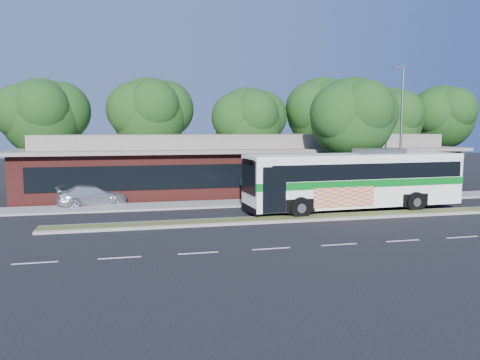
{
  "coord_description": "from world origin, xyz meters",
  "views": [
    {
      "loc": [
        -8.46,
        -22.88,
        4.88
      ],
      "look_at": [
        -2.55,
        2.6,
        2.0
      ],
      "focal_mm": 35.0,
      "sensor_mm": 36.0,
      "label": 1
    }
  ],
  "objects_px": {
    "lamp_post": "(401,128)",
    "transit_bus": "(355,176)",
    "sedan": "(93,196)",
    "sidewalk_tree": "(356,117)"
  },
  "relations": [
    {
      "from": "lamp_post",
      "to": "transit_bus",
      "type": "relative_size",
      "value": 0.68
    },
    {
      "from": "transit_bus",
      "to": "sedan",
      "type": "xyz_separation_m",
      "value": [
        -15.35,
        5.4,
        -1.42
      ]
    },
    {
      "from": "sedan",
      "to": "sidewalk_tree",
      "type": "height_order",
      "value": "sidewalk_tree"
    },
    {
      "from": "lamp_post",
      "to": "sidewalk_tree",
      "type": "distance_m",
      "value": 3.27
    },
    {
      "from": "lamp_post",
      "to": "sidewalk_tree",
      "type": "xyz_separation_m",
      "value": [
        -3.16,
        0.33,
        0.76
      ]
    },
    {
      "from": "sedan",
      "to": "sidewalk_tree",
      "type": "distance_m",
      "value": 18.11
    },
    {
      "from": "transit_bus",
      "to": "sedan",
      "type": "distance_m",
      "value": 16.34
    },
    {
      "from": "transit_bus",
      "to": "sidewalk_tree",
      "type": "height_order",
      "value": "sidewalk_tree"
    },
    {
      "from": "lamp_post",
      "to": "sedan",
      "type": "height_order",
      "value": "lamp_post"
    },
    {
      "from": "lamp_post",
      "to": "transit_bus",
      "type": "height_order",
      "value": "lamp_post"
    }
  ]
}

